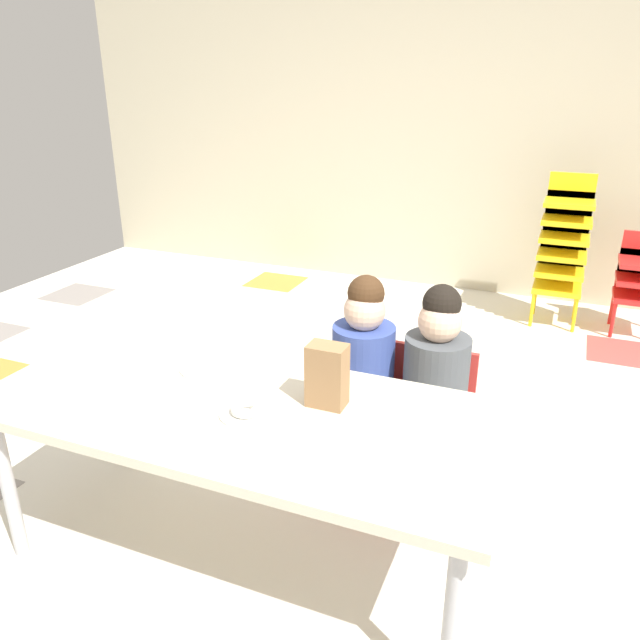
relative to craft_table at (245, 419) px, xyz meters
The scene contains 10 objects.
ground_plane 0.89m from the craft_table, 89.47° to the left, with size 6.60×5.47×0.02m.
back_wall 3.49m from the craft_table, 89.74° to the left, with size 6.60×0.10×2.64m, color beige.
craft_table is the anchor object (origin of this frame).
seated_child_near_camera 0.66m from the craft_table, 70.70° to the left, with size 0.32×0.32×0.92m.
seated_child_middle_seat 0.81m from the craft_table, 49.95° to the left, with size 0.32×0.32×0.92m.
kid_chair_yellow_stack 3.03m from the craft_table, 72.45° to the left, with size 0.32×0.30×1.04m.
paper_bag_brown 0.32m from the craft_table, 25.54° to the left, with size 0.13×0.09×0.22m, color #9E754C.
paper_plate_near_edge 0.08m from the craft_table, 55.20° to the right, with size 0.18×0.18×0.01m, color white.
paper_plate_center_table 0.34m from the craft_table, 146.30° to the left, with size 0.18×0.18×0.01m, color white.
donut_powdered_on_plate 0.09m from the craft_table, 55.20° to the right, with size 0.11×0.11×0.03m, color white.
Camera 1 is at (0.92, -2.27, 1.67)m, focal length 34.72 mm.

